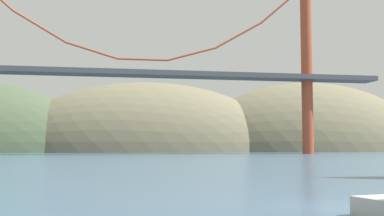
% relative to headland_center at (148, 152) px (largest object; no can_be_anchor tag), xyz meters
% --- Properties ---
extents(ground_plane, '(360.00, 360.00, 0.00)m').
position_rel_headland_center_xyz_m(ground_plane, '(-5.00, -135.00, 0.00)').
color(ground_plane, '#385670').
extents(headland_center, '(89.06, 44.00, 44.54)m').
position_rel_headland_center_xyz_m(headland_center, '(0.00, 0.00, 0.00)').
color(headland_center, '#6B664C').
rests_on(headland_center, ground_plane).
extents(headland_right, '(82.08, 44.00, 46.83)m').
position_rel_headland_center_xyz_m(headland_right, '(55.00, 0.00, 0.00)').
color(headland_right, '#6B664C').
rests_on(headland_right, ground_plane).
extents(suspension_bridge, '(119.33, 6.00, 43.51)m').
position_rel_headland_center_xyz_m(suspension_bridge, '(-5.00, -40.00, 20.42)').
color(suspension_bridge, '#A34228').
rests_on(suspension_bridge, ground_plane).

